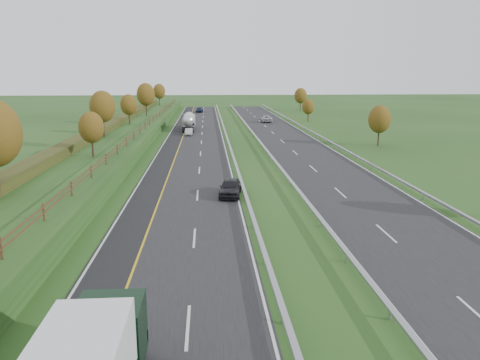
{
  "coord_description": "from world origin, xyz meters",
  "views": [
    {
      "loc": [
        2.29,
        -8.68,
        11.45
      ],
      "look_at": [
        5.13,
        31.86,
        2.2
      ],
      "focal_mm": 35.0,
      "sensor_mm": 36.0,
      "label": 1
    }
  ],
  "objects_px": {
    "car_dark_near": "(230,187)",
    "car_silver_mid": "(189,132)",
    "road_tanker": "(189,121)",
    "car_oncoming": "(266,119)",
    "car_small_far": "(200,110)"
  },
  "relations": [
    {
      "from": "road_tanker",
      "to": "car_small_far",
      "type": "distance_m",
      "value": 45.39
    },
    {
      "from": "road_tanker",
      "to": "car_silver_mid",
      "type": "height_order",
      "value": "road_tanker"
    },
    {
      "from": "car_dark_near",
      "to": "car_silver_mid",
      "type": "relative_size",
      "value": 1.25
    },
    {
      "from": "car_oncoming",
      "to": "car_dark_near",
      "type": "bearing_deg",
      "value": 81.48
    },
    {
      "from": "car_small_far",
      "to": "car_oncoming",
      "type": "relative_size",
      "value": 0.88
    },
    {
      "from": "car_dark_near",
      "to": "car_small_far",
      "type": "xyz_separation_m",
      "value": [
        -4.36,
        100.15,
        -0.11
      ]
    },
    {
      "from": "car_silver_mid",
      "to": "road_tanker",
      "type": "bearing_deg",
      "value": 93.04
    },
    {
      "from": "road_tanker",
      "to": "car_small_far",
      "type": "bearing_deg",
      "value": 88.02
    },
    {
      "from": "road_tanker",
      "to": "car_dark_near",
      "type": "distance_m",
      "value": 55.13
    },
    {
      "from": "road_tanker",
      "to": "car_dark_near",
      "type": "xyz_separation_m",
      "value": [
        5.93,
        -54.8,
        -1.0
      ]
    },
    {
      "from": "car_small_far",
      "to": "car_dark_near",
      "type": "bearing_deg",
      "value": -84.66
    },
    {
      "from": "road_tanker",
      "to": "car_oncoming",
      "type": "height_order",
      "value": "road_tanker"
    },
    {
      "from": "car_dark_near",
      "to": "car_silver_mid",
      "type": "height_order",
      "value": "car_dark_near"
    },
    {
      "from": "road_tanker",
      "to": "car_oncoming",
      "type": "bearing_deg",
      "value": 39.2
    },
    {
      "from": "car_small_far",
      "to": "car_oncoming",
      "type": "height_order",
      "value": "car_oncoming"
    }
  ]
}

